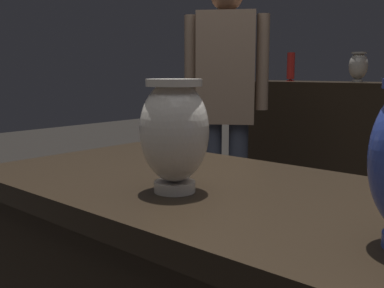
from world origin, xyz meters
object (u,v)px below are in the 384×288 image
at_px(visitor_near_left, 226,97).
at_px(shelf_vase_left, 358,66).
at_px(vase_centerpiece, 174,131).
at_px(shelf_vase_far_left, 291,67).

bearing_deg(visitor_near_left, shelf_vase_left, -143.33).
bearing_deg(shelf_vase_left, vase_centerpiece, -77.59).
relative_size(shelf_vase_left, visitor_near_left, 0.13).
bearing_deg(vase_centerpiece, visitor_near_left, 122.96).
bearing_deg(vase_centerpiece, shelf_vase_far_left, 113.62).
distance_m(vase_centerpiece, shelf_vase_left, 2.39).
bearing_deg(shelf_vase_far_left, shelf_vase_left, -3.57).
relative_size(shelf_vase_left, shelf_vase_far_left, 0.94).
distance_m(shelf_vase_left, visitor_near_left, 1.06).
xyz_separation_m(shelf_vase_far_left, visitor_near_left, (0.16, -1.01, -0.17)).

